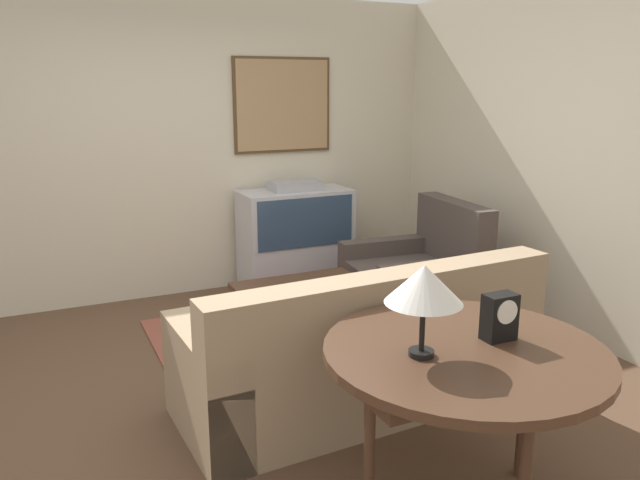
{
  "coord_description": "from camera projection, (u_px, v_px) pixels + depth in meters",
  "views": [
    {
      "loc": [
        -1.12,
        -3.53,
        1.92
      ],
      "look_at": [
        0.86,
        0.69,
        0.75
      ],
      "focal_mm": 35.0,
      "sensor_mm": 36.0,
      "label": 1
    }
  ],
  "objects": [
    {
      "name": "wall_back",
      "position": [
        167.0,
        149.0,
        5.57
      ],
      "size": [
        12.0,
        0.1,
        2.7
      ],
      "color": "beige",
      "rests_on": "ground_plane"
    },
    {
      "name": "coffee_table",
      "position": [
        302.0,
        291.0,
        4.74
      ],
      "size": [
        0.99,
        0.6,
        0.43
      ],
      "color": "#472D1E",
      "rests_on": "ground_plane"
    },
    {
      "name": "ground_plane",
      "position": [
        245.0,
        390.0,
        4.03
      ],
      "size": [
        12.0,
        12.0,
        0.0
      ],
      "primitive_type": "plane",
      "color": "brown"
    },
    {
      "name": "console_table",
      "position": [
        465.0,
        361.0,
        2.74
      ],
      "size": [
        1.25,
        1.25,
        0.8
      ],
      "color": "#472D1E",
      "rests_on": "ground_plane"
    },
    {
      "name": "remote",
      "position": [
        305.0,
        289.0,
        4.62
      ],
      "size": [
        0.11,
        0.16,
        0.02
      ],
      "color": "black",
      "rests_on": "coffee_table"
    },
    {
      "name": "area_rug",
      "position": [
        292.0,
        335.0,
        4.88
      ],
      "size": [
        2.06,
        1.6,
        0.01
      ],
      "color": "brown",
      "rests_on": "ground_plane"
    },
    {
      "name": "wall_right",
      "position": [
        567.0,
        160.0,
        4.78
      ],
      "size": [
        0.06,
        12.0,
        2.7
      ],
      "color": "beige",
      "rests_on": "ground_plane"
    },
    {
      "name": "armchair",
      "position": [
        417.0,
        281.0,
        5.24
      ],
      "size": [
        1.04,
        1.04,
        0.97
      ],
      "rotation": [
        0.0,
        0.0,
        -1.66
      ],
      "color": "#473D38",
      "rests_on": "ground_plane"
    },
    {
      "name": "table_lamp",
      "position": [
        424.0,
        286.0,
        2.57
      ],
      "size": [
        0.33,
        0.33,
        0.4
      ],
      "color": "black",
      "rests_on": "console_table"
    },
    {
      "name": "mantel_clock",
      "position": [
        500.0,
        317.0,
        2.78
      ],
      "size": [
        0.15,
        0.1,
        0.21
      ],
      "color": "black",
      "rests_on": "console_table"
    },
    {
      "name": "couch",
      "position": [
        362.0,
        354.0,
        3.78
      ],
      "size": [
        2.22,
        0.97,
        0.91
      ],
      "rotation": [
        0.0,
        0.0,
        3.19
      ],
      "color": "#9E8466",
      "rests_on": "ground_plane"
    },
    {
      "name": "tv",
      "position": [
        296.0,
        238.0,
        5.94
      ],
      "size": [
        1.04,
        0.5,
        1.04
      ],
      "color": "#B7B7BC",
      "rests_on": "ground_plane"
    }
  ]
}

